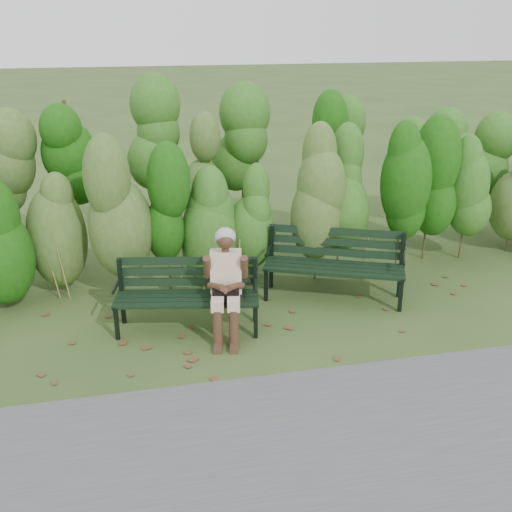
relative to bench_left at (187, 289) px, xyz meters
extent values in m
plane|color=#2C491E|center=(0.80, -0.24, -0.46)|extent=(80.00, 80.00, 0.00)
cube|color=#474749|center=(0.80, -2.44, -0.46)|extent=(60.00, 2.50, 0.01)
cylinder|color=#47381E|center=(-1.95, 1.06, -0.06)|extent=(0.03, 0.03, 0.80)
ellipsoid|color=#325E1C|center=(-1.95, 1.06, 0.58)|extent=(0.64, 0.64, 1.44)
cylinder|color=#47381E|center=(-1.34, 1.06, -0.06)|extent=(0.03, 0.03, 0.80)
ellipsoid|color=#325E1C|center=(-1.34, 1.06, 0.58)|extent=(0.64, 0.64, 1.44)
cylinder|color=#47381E|center=(-0.72, 1.06, -0.06)|extent=(0.03, 0.03, 0.80)
ellipsoid|color=#325E1C|center=(-0.72, 1.06, 0.58)|extent=(0.64, 0.64, 1.44)
cylinder|color=#47381E|center=(-0.11, 1.06, -0.06)|extent=(0.03, 0.03, 0.80)
ellipsoid|color=#325E1C|center=(-0.11, 1.06, 0.58)|extent=(0.64, 0.64, 1.44)
cylinder|color=#47381E|center=(0.50, 1.06, -0.06)|extent=(0.03, 0.03, 0.80)
ellipsoid|color=#325E1C|center=(0.50, 1.06, 0.58)|extent=(0.64, 0.64, 1.44)
cylinder|color=#47381E|center=(1.11, 1.06, -0.06)|extent=(0.03, 0.03, 0.80)
ellipsoid|color=#325E1C|center=(1.11, 1.06, 0.58)|extent=(0.64, 0.64, 1.44)
cylinder|color=#47381E|center=(1.72, 1.06, -0.06)|extent=(0.03, 0.03, 0.80)
ellipsoid|color=#325E1C|center=(1.72, 1.06, 0.58)|extent=(0.64, 0.64, 1.44)
cylinder|color=#47381E|center=(2.33, 1.06, -0.06)|extent=(0.03, 0.03, 0.80)
ellipsoid|color=#325E1C|center=(2.33, 1.06, 0.58)|extent=(0.64, 0.64, 1.44)
cylinder|color=#47381E|center=(2.95, 1.06, -0.06)|extent=(0.03, 0.03, 0.80)
ellipsoid|color=#325E1C|center=(2.95, 1.06, 0.58)|extent=(0.64, 0.64, 1.44)
cylinder|color=#47381E|center=(3.56, 1.06, -0.06)|extent=(0.03, 0.03, 0.80)
ellipsoid|color=#325E1C|center=(3.56, 1.06, 0.58)|extent=(0.64, 0.64, 1.44)
cylinder|color=#47381E|center=(4.17, 1.06, -0.06)|extent=(0.03, 0.03, 0.80)
ellipsoid|color=#325E1C|center=(4.17, 1.06, 0.58)|extent=(0.64, 0.64, 1.44)
cylinder|color=#47381E|center=(4.78, 1.06, -0.06)|extent=(0.03, 0.03, 0.80)
cylinder|color=#47381E|center=(-1.88, 2.06, 0.09)|extent=(0.04, 0.04, 1.10)
ellipsoid|color=#174C0E|center=(-1.88, 2.06, 0.97)|extent=(0.70, 0.70, 1.98)
cylinder|color=#47381E|center=(-1.12, 2.06, 0.09)|extent=(0.04, 0.04, 1.10)
ellipsoid|color=#174C0E|center=(-1.12, 2.06, 0.97)|extent=(0.70, 0.70, 1.98)
cylinder|color=#47381E|center=(-0.35, 2.06, 0.09)|extent=(0.04, 0.04, 1.10)
ellipsoid|color=#174C0E|center=(-0.35, 2.06, 0.97)|extent=(0.70, 0.70, 1.98)
cylinder|color=#47381E|center=(0.42, 2.06, 0.09)|extent=(0.04, 0.04, 1.10)
ellipsoid|color=#174C0E|center=(0.42, 2.06, 0.97)|extent=(0.70, 0.70, 1.98)
cylinder|color=#47381E|center=(1.19, 2.06, 0.09)|extent=(0.04, 0.04, 1.10)
ellipsoid|color=#174C0E|center=(1.19, 2.06, 0.97)|extent=(0.70, 0.70, 1.98)
cylinder|color=#47381E|center=(1.96, 2.06, 0.09)|extent=(0.04, 0.04, 1.10)
ellipsoid|color=#174C0E|center=(1.96, 2.06, 0.97)|extent=(0.70, 0.70, 1.98)
cylinder|color=#47381E|center=(2.72, 2.06, 0.09)|extent=(0.04, 0.04, 1.10)
ellipsoid|color=#174C0E|center=(2.72, 2.06, 0.97)|extent=(0.70, 0.70, 1.98)
cylinder|color=#47381E|center=(3.49, 2.06, 0.09)|extent=(0.04, 0.04, 1.10)
ellipsoid|color=#174C0E|center=(3.49, 2.06, 0.97)|extent=(0.70, 0.70, 1.98)
cylinder|color=#47381E|center=(4.26, 2.06, 0.09)|extent=(0.04, 0.04, 1.10)
ellipsoid|color=#174C0E|center=(4.26, 2.06, 0.97)|extent=(0.70, 0.70, 1.98)
cylinder|color=#47381E|center=(5.03, 2.06, 0.09)|extent=(0.04, 0.04, 1.10)
ellipsoid|color=#174C0E|center=(5.03, 2.06, 0.97)|extent=(0.70, 0.70, 1.98)
cube|color=brown|center=(-0.12, 0.53, -0.46)|extent=(0.11, 0.11, 0.01)
cube|color=brown|center=(-0.48, 0.04, -0.46)|extent=(0.09, 0.11, 0.01)
cube|color=brown|center=(1.43, 0.61, -0.46)|extent=(0.11, 0.11, 0.01)
cube|color=brown|center=(3.75, -0.35, -0.46)|extent=(0.11, 0.11, 0.01)
cube|color=brown|center=(3.79, 0.04, -0.46)|extent=(0.11, 0.11, 0.01)
cube|color=brown|center=(0.65, -0.87, -0.46)|extent=(0.10, 0.11, 0.01)
cube|color=brown|center=(-0.38, -0.63, -0.46)|extent=(0.11, 0.11, 0.01)
cube|color=brown|center=(0.13, 0.12, -0.46)|extent=(0.11, 0.11, 0.01)
cube|color=brown|center=(-1.19, 0.07, -0.46)|extent=(0.09, 0.07, 0.01)
cube|color=brown|center=(0.05, -0.12, -0.46)|extent=(0.11, 0.11, 0.01)
cube|color=brown|center=(0.76, 0.24, -0.46)|extent=(0.10, 0.09, 0.01)
cube|color=brown|center=(-0.09, 0.76, -0.46)|extent=(0.11, 0.10, 0.01)
cube|color=brown|center=(-1.46, -0.93, -0.46)|extent=(0.11, 0.11, 0.01)
cube|color=brown|center=(1.09, -1.09, -0.46)|extent=(0.10, 0.11, 0.01)
cube|color=brown|center=(3.31, 0.32, -0.46)|extent=(0.11, 0.11, 0.01)
cube|color=brown|center=(2.46, -1.01, -0.46)|extent=(0.10, 0.09, 0.01)
cube|color=brown|center=(2.76, -0.68, -0.46)|extent=(0.10, 0.11, 0.01)
cube|color=brown|center=(1.63, -0.68, -0.46)|extent=(0.11, 0.11, 0.01)
cube|color=brown|center=(-1.69, -0.01, -0.46)|extent=(0.11, 0.11, 0.01)
cube|color=brown|center=(-1.68, 0.31, -0.46)|extent=(0.10, 0.08, 0.01)
cube|color=brown|center=(-0.95, 0.29, -0.46)|extent=(0.10, 0.09, 0.01)
cube|color=brown|center=(2.44, -0.33, -0.46)|extent=(0.11, 0.11, 0.01)
cube|color=brown|center=(-1.84, -1.16, -0.46)|extent=(0.10, 0.08, 0.01)
cube|color=brown|center=(-0.54, -0.51, -0.46)|extent=(0.11, 0.11, 0.01)
cube|color=brown|center=(2.22, 0.35, -0.46)|extent=(0.11, 0.10, 0.01)
cube|color=brown|center=(3.80, 0.41, -0.46)|extent=(0.10, 0.09, 0.01)
cube|color=brown|center=(0.95, 0.32, -0.46)|extent=(0.10, 0.11, 0.01)
cube|color=brown|center=(1.18, -1.06, -0.46)|extent=(0.09, 0.07, 0.01)
cube|color=brown|center=(1.56, 0.60, -0.46)|extent=(0.11, 0.11, 0.01)
cube|color=brown|center=(2.46, -0.32, -0.46)|extent=(0.08, 0.10, 0.01)
cube|color=black|center=(-0.05, -0.26, -0.07)|extent=(1.56, 0.40, 0.04)
cube|color=black|center=(-0.03, -0.15, -0.07)|extent=(1.56, 0.40, 0.04)
cube|color=black|center=(-0.01, -0.04, -0.07)|extent=(1.56, 0.40, 0.04)
cube|color=black|center=(0.01, 0.07, -0.07)|extent=(1.56, 0.40, 0.04)
cube|color=black|center=(0.03, 0.15, 0.03)|extent=(1.56, 0.35, 0.09)
cube|color=black|center=(0.03, 0.16, 0.15)|extent=(1.56, 0.35, 0.09)
cube|color=black|center=(0.03, 0.17, 0.27)|extent=(1.56, 0.35, 0.09)
cube|color=black|center=(-0.79, -0.12, -0.27)|extent=(0.05, 0.05, 0.39)
cube|color=black|center=(-0.72, 0.25, -0.07)|extent=(0.05, 0.05, 0.79)
cube|color=black|center=(-0.76, 0.05, -0.09)|extent=(0.13, 0.44, 0.04)
cylinder|color=black|center=(-0.77, 0.01, 0.10)|extent=(0.09, 0.33, 0.03)
cube|color=black|center=(0.69, -0.41, -0.27)|extent=(0.05, 0.05, 0.39)
cube|color=black|center=(0.76, -0.04, -0.07)|extent=(0.05, 0.05, 0.79)
cube|color=black|center=(0.72, -0.24, -0.09)|extent=(0.13, 0.44, 0.04)
cylinder|color=black|center=(0.71, -0.28, 0.10)|extent=(0.09, 0.33, 0.03)
cube|color=black|center=(1.76, 0.17, -0.04)|extent=(1.60, 0.75, 0.04)
cube|color=black|center=(1.81, 0.27, -0.04)|extent=(1.60, 0.75, 0.04)
cube|color=black|center=(1.85, 0.38, -0.04)|extent=(1.60, 0.75, 0.04)
cube|color=black|center=(1.90, 0.49, -0.04)|extent=(1.60, 0.75, 0.04)
cube|color=black|center=(1.93, 0.57, 0.06)|extent=(1.58, 0.71, 0.10)
cube|color=black|center=(1.94, 0.58, 0.19)|extent=(1.58, 0.71, 0.10)
cube|color=black|center=(1.94, 0.60, 0.33)|extent=(1.58, 0.71, 0.10)
cube|color=black|center=(1.01, 0.47, -0.25)|extent=(0.06, 0.06, 0.42)
cube|color=black|center=(1.17, 0.84, -0.04)|extent=(0.06, 0.06, 0.85)
cube|color=black|center=(1.08, 0.64, -0.06)|extent=(0.23, 0.45, 0.04)
cylinder|color=black|center=(1.07, 0.60, 0.15)|extent=(0.17, 0.34, 0.03)
cube|color=black|center=(2.50, -0.16, -0.25)|extent=(0.06, 0.06, 0.42)
cube|color=black|center=(2.66, 0.21, -0.04)|extent=(0.06, 0.06, 0.85)
cube|color=black|center=(2.57, 0.01, -0.06)|extent=(0.23, 0.45, 0.04)
cylinder|color=black|center=(2.56, -0.03, 0.15)|extent=(0.17, 0.34, 0.03)
cube|color=beige|center=(0.29, -0.36, 0.01)|extent=(0.21, 0.41, 0.12)
cube|color=beige|center=(0.45, -0.39, 0.01)|extent=(0.21, 0.41, 0.12)
cylinder|color=#492E1F|center=(0.26, -0.51, -0.25)|extent=(0.12, 0.12, 0.43)
cylinder|color=#492E1F|center=(0.42, -0.54, -0.25)|extent=(0.12, 0.12, 0.43)
cube|color=#492E1F|center=(0.24, -0.59, -0.44)|extent=(0.12, 0.20, 0.06)
cube|color=#492E1F|center=(0.41, -0.62, -0.44)|extent=(0.12, 0.20, 0.06)
cube|color=beige|center=(0.42, -0.12, 0.23)|extent=(0.38, 0.30, 0.49)
cylinder|color=#492E1F|center=(0.41, -0.14, 0.49)|extent=(0.08, 0.08, 0.09)
sphere|color=#492E1F|center=(0.41, -0.15, 0.61)|extent=(0.20, 0.20, 0.20)
ellipsoid|color=gray|center=(0.42, -0.13, 0.63)|extent=(0.23, 0.22, 0.21)
cylinder|color=#492E1F|center=(0.21, -0.16, 0.31)|extent=(0.12, 0.21, 0.29)
cylinder|color=#492E1F|center=(0.60, -0.23, 0.31)|extent=(0.12, 0.21, 0.29)
cylinder|color=#492E1F|center=(0.28, -0.30, 0.14)|extent=(0.18, 0.26, 0.12)
cylinder|color=#492E1F|center=(0.48, -0.34, 0.14)|extent=(0.24, 0.22, 0.12)
sphere|color=#492E1F|center=(0.37, -0.37, 0.12)|extent=(0.10, 0.10, 0.10)
cube|color=black|center=(0.37, -0.36, 0.05)|extent=(0.30, 0.16, 0.15)
camera|label=1|loc=(-0.55, -6.04, 2.80)|focal=42.00mm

